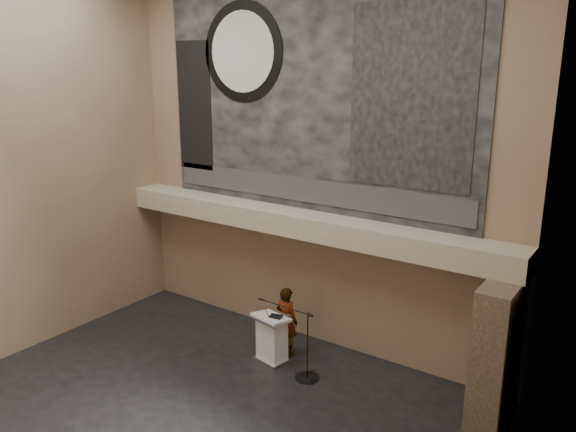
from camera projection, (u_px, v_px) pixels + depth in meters
The scene contains 19 objects.
floor at pixel (191, 415), 10.61m from camera, with size 10.00×10.00×0.00m, color black.
wall_back at pixel (308, 164), 12.68m from camera, with size 10.00×0.02×8.50m, color #7B634E.
wall_left at pixel (17, 167), 12.28m from camera, with size 0.02×8.00×8.50m, color #7B634E.
wall_right at pixel (476, 250), 6.74m from camera, with size 0.02×8.00×8.50m, color #7B634E.
soffit at pixel (298, 223), 12.70m from camera, with size 10.00×0.80×0.50m, color tan.
sprinkler_left at pixel (242, 224), 13.61m from camera, with size 0.04×0.04×0.06m, color #B2893D.
sprinkler_right at pixel (372, 250), 11.68m from camera, with size 0.04×0.04×0.06m, color #B2893D.
banner at pixel (308, 98), 12.28m from camera, with size 8.00×0.05×5.00m, color black.
banner_text_strip at pixel (306, 190), 12.78m from camera, with size 7.76×0.02×0.55m, color #303030.
banner_clock_rim at pixel (242, 52), 12.98m from camera, with size 2.30×2.30×0.02m, color black.
banner_clock_face at pixel (242, 52), 12.97m from camera, with size 1.84×1.84×0.02m, color silver.
banner_building_print at pixel (411, 97), 10.89m from camera, with size 2.60×0.02×3.60m, color black.
banner_brick_print at pixel (195, 106), 14.21m from camera, with size 1.10×0.02×3.20m, color black.
stone_pier at pixel (496, 353), 10.18m from camera, with size 0.60×1.40×2.70m, color #423528.
lectern at pixel (272, 338), 12.41m from camera, with size 0.86×0.68×1.14m.
binder at pixel (276, 316), 12.19m from camera, with size 0.27×0.21×0.04m, color black.
papers at pixel (268, 315), 12.30m from camera, with size 0.23×0.31×0.01m, color silver.
speaker_person at pixel (287, 321), 12.71m from camera, with size 0.59×0.38×1.60m, color silver.
mic_stand at pixel (305, 367), 11.84m from camera, with size 1.57×0.52×1.50m.
Camera 1 is at (6.82, -6.55, 6.38)m, focal length 35.00 mm.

